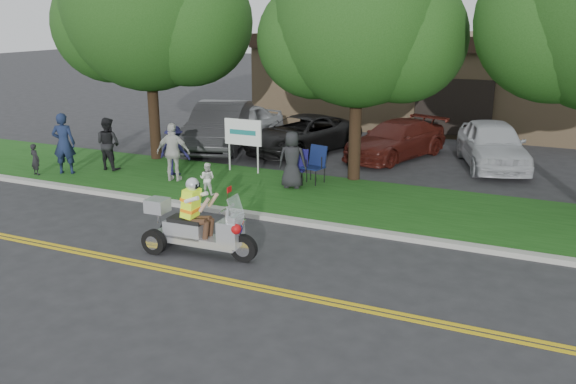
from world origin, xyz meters
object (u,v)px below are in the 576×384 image
at_px(spectator_adult_left, 64,143).
at_px(parked_car_far_right, 492,144).
at_px(parked_car_mid, 302,134).
at_px(lawn_chair_a, 316,162).
at_px(spectator_adult_right, 173,152).
at_px(parked_car_left, 221,126).
at_px(parked_car_far_left, 236,124).
at_px(lawn_chair_b, 298,164).
at_px(spectator_adult_mid, 108,144).
at_px(parked_car_right, 396,140).
at_px(trike_scooter, 196,228).

bearing_deg(spectator_adult_left, parked_car_far_right, -175.77).
relative_size(spectator_adult_left, parked_car_mid, 0.39).
bearing_deg(lawn_chair_a, spectator_adult_right, -144.76).
bearing_deg(parked_car_left, parked_car_far_left, 74.50).
bearing_deg(lawn_chair_b, spectator_adult_right, -163.50).
xyz_separation_m(lawn_chair_b, parked_car_far_left, (-4.68, 4.66, 0.09)).
bearing_deg(parked_car_far_right, lawn_chair_b, -153.82).
bearing_deg(parked_car_far_left, lawn_chair_b, -31.74).
bearing_deg(spectator_adult_mid, parked_car_mid, -129.51).
distance_m(spectator_adult_left, parked_car_left, 5.95).
bearing_deg(spectator_adult_mid, spectator_adult_left, 47.74).
height_order(parked_car_mid, parked_car_right, parked_car_mid).
distance_m(parked_car_mid, parked_car_right, 3.35).
relative_size(spectator_adult_mid, parked_car_right, 0.37).
bearing_deg(trike_scooter, parked_car_left, 115.45).
bearing_deg(trike_scooter, parked_car_far_right, 63.67).
height_order(lawn_chair_b, parked_car_right, parked_car_right).
bearing_deg(spectator_adult_left, spectator_adult_mid, -158.71).
height_order(spectator_adult_mid, parked_car_far_left, spectator_adult_mid).
xyz_separation_m(lawn_chair_a, spectator_adult_mid, (-6.49, -1.29, 0.22)).
relative_size(lawn_chair_b, spectator_adult_right, 0.57).
xyz_separation_m(parked_car_left, parked_car_mid, (3.00, 0.62, -0.19)).
height_order(trike_scooter, lawn_chair_b, trike_scooter).
xyz_separation_m(parked_car_far_left, parked_car_left, (0.02, -1.16, 0.11)).
height_order(lawn_chair_a, parked_car_left, parked_car_left).
relative_size(trike_scooter, parked_car_left, 0.49).
bearing_deg(spectator_adult_left, trike_scooter, 126.91).
bearing_deg(parked_car_mid, spectator_adult_left, -111.99).
xyz_separation_m(trike_scooter, parked_car_far_left, (-4.83, 10.37, 0.17)).
relative_size(spectator_adult_right, parked_car_far_left, 0.39).
xyz_separation_m(lawn_chair_a, spectator_adult_left, (-7.38, -2.24, 0.33)).
xyz_separation_m(spectator_adult_left, parked_car_left, (2.30, 5.48, -0.19)).
xyz_separation_m(lawn_chair_b, parked_car_left, (-4.66, 3.50, 0.20)).
bearing_deg(parked_car_left, lawn_chair_a, -49.09).
xyz_separation_m(spectator_adult_mid, parked_car_far_right, (10.90, 5.77, -0.16)).
height_order(spectator_adult_mid, parked_car_right, spectator_adult_mid).
bearing_deg(parked_car_right, parked_car_left, -148.37).
distance_m(spectator_adult_left, parked_car_far_right, 13.58).
distance_m(lawn_chair_a, spectator_adult_mid, 6.62).
height_order(lawn_chair_a, spectator_adult_left, spectator_adult_left).
height_order(trike_scooter, spectator_adult_mid, spectator_adult_mid).
bearing_deg(parked_car_far_right, trike_scooter, -132.36).
bearing_deg(parked_car_left, spectator_adult_mid, -123.82).
bearing_deg(parked_car_far_left, spectator_adult_right, -64.87).
distance_m(lawn_chair_b, parked_car_mid, 4.44).
bearing_deg(trike_scooter, spectator_adult_left, 150.21).
height_order(spectator_adult_mid, parked_car_mid, spectator_adult_mid).
bearing_deg(trike_scooter, parked_car_far_left, 112.85).
bearing_deg(spectator_adult_mid, trike_scooter, 144.09).
xyz_separation_m(spectator_adult_mid, parked_car_far_left, (1.38, 5.70, -0.18)).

